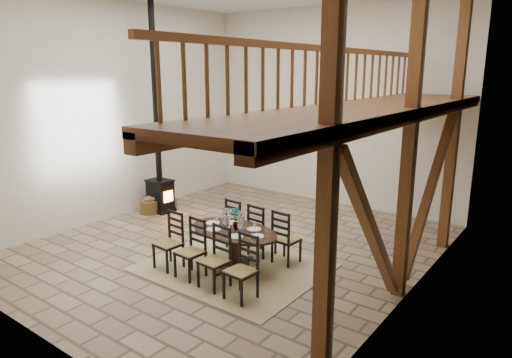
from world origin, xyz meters
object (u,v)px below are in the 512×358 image
Objects in this scene: dining_table at (231,249)px; wood_stove at (159,167)px; log_basket at (150,206)px; log_stack at (170,202)px.

wood_stove is (-3.59, 1.58, 0.76)m from dining_table.
wood_stove is at bearing 160.19° from dining_table.
wood_stove is 1.00m from log_basket.
dining_table is 3.99m from wood_stove.
dining_table is at bearing -19.62° from log_basket.
wood_stove reaches higher than dining_table.
log_stack is (-3.77, 2.04, -0.27)m from dining_table.
log_basket is at bearing -112.12° from wood_stove.
dining_table is at bearing -22.46° from wood_stove.
dining_table is 5.19× the size of log_stack.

